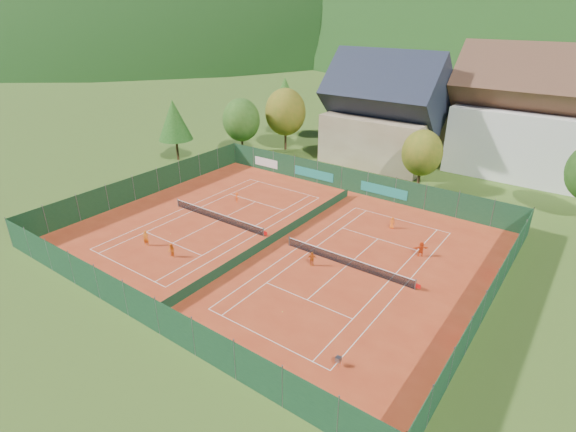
{
  "coord_description": "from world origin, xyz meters",
  "views": [
    {
      "loc": [
        24.16,
        -31.14,
        21.22
      ],
      "look_at": [
        0.0,
        2.0,
        2.0
      ],
      "focal_mm": 28.0,
      "sensor_mm": 36.0,
      "label": 1
    }
  ],
  "objects_px": {
    "player_left_near": "(146,238)",
    "player_right_far_b": "(421,249)",
    "player_right_near": "(312,259)",
    "hotel_block_a": "(537,121)",
    "player_left_far": "(237,197)",
    "player_right_far_a": "(392,223)",
    "chalet": "(384,116)",
    "ball_hopper": "(338,359)",
    "player_left_mid": "(171,251)"
  },
  "relations": [
    {
      "from": "player_right_far_b",
      "to": "player_right_far_a",
      "type": "bearing_deg",
      "value": -77.68
    },
    {
      "from": "player_left_far",
      "to": "player_right_near",
      "type": "height_order",
      "value": "player_right_near"
    },
    {
      "from": "chalet",
      "to": "player_left_mid",
      "type": "bearing_deg",
      "value": -94.35
    },
    {
      "from": "player_right_near",
      "to": "player_right_far_a",
      "type": "xyz_separation_m",
      "value": [
        2.69,
        11.23,
        -0.06
      ]
    },
    {
      "from": "player_left_far",
      "to": "player_right_far_b",
      "type": "height_order",
      "value": "player_right_far_b"
    },
    {
      "from": "player_left_far",
      "to": "player_right_near",
      "type": "distance_m",
      "value": 16.59
    },
    {
      "from": "player_left_far",
      "to": "player_right_near",
      "type": "relative_size",
      "value": 0.89
    },
    {
      "from": "player_left_mid",
      "to": "ball_hopper",
      "type": "bearing_deg",
      "value": 0.08
    },
    {
      "from": "player_left_near",
      "to": "player_right_near",
      "type": "xyz_separation_m",
      "value": [
        15.11,
        6.36,
        -0.1
      ]
    },
    {
      "from": "player_left_far",
      "to": "player_right_near",
      "type": "xyz_separation_m",
      "value": [
        15.13,
        -6.82,
        0.07
      ]
    },
    {
      "from": "player_left_near",
      "to": "player_right_far_b",
      "type": "distance_m",
      "value": 26.28
    },
    {
      "from": "chalet",
      "to": "player_left_far",
      "type": "xyz_separation_m",
      "value": [
        -6.71,
        -24.97,
        -6.01
      ]
    },
    {
      "from": "hotel_block_a",
      "to": "player_right_far_b",
      "type": "relative_size",
      "value": 14.42
    },
    {
      "from": "ball_hopper",
      "to": "player_right_far_b",
      "type": "bearing_deg",
      "value": 93.29
    },
    {
      "from": "player_right_near",
      "to": "player_right_far_b",
      "type": "bearing_deg",
      "value": 8.56
    },
    {
      "from": "hotel_block_a",
      "to": "player_right_near",
      "type": "height_order",
      "value": "hotel_block_a"
    },
    {
      "from": "player_right_far_b",
      "to": "player_right_near",
      "type": "bearing_deg",
      "value": 7.69
    },
    {
      "from": "player_left_near",
      "to": "player_left_far",
      "type": "bearing_deg",
      "value": 60.63
    },
    {
      "from": "player_left_near",
      "to": "player_right_far_b",
      "type": "bearing_deg",
      "value": 2.16
    },
    {
      "from": "chalet",
      "to": "player_left_near",
      "type": "height_order",
      "value": "chalet"
    },
    {
      "from": "player_left_far",
      "to": "player_right_far_b",
      "type": "bearing_deg",
      "value": -153.49
    },
    {
      "from": "chalet",
      "to": "hotel_block_a",
      "type": "relative_size",
      "value": 0.75
    },
    {
      "from": "player_right_near",
      "to": "player_left_near",
      "type": "bearing_deg",
      "value": 165.83
    },
    {
      "from": "player_right_far_b",
      "to": "player_left_near",
      "type": "bearing_deg",
      "value": -6.26
    },
    {
      "from": "chalet",
      "to": "ball_hopper",
      "type": "relative_size",
      "value": 20.25
    },
    {
      "from": "chalet",
      "to": "player_left_near",
      "type": "bearing_deg",
      "value": -99.96
    },
    {
      "from": "chalet",
      "to": "player_right_far_a",
      "type": "bearing_deg",
      "value": -61.63
    },
    {
      "from": "player_left_mid",
      "to": "player_left_far",
      "type": "xyz_separation_m",
      "value": [
        -3.8,
        13.25,
        -0.08
      ]
    },
    {
      "from": "chalet",
      "to": "ball_hopper",
      "type": "xyz_separation_m",
      "value": [
        16.65,
        -41.2,
        -6.07
      ]
    },
    {
      "from": "player_right_far_a",
      "to": "player_right_far_b",
      "type": "height_order",
      "value": "player_right_far_b"
    },
    {
      "from": "player_left_mid",
      "to": "player_right_far_a",
      "type": "bearing_deg",
      "value": 60.28
    },
    {
      "from": "player_left_near",
      "to": "player_right_far_a",
      "type": "xyz_separation_m",
      "value": [
        17.8,
        17.59,
        -0.16
      ]
    },
    {
      "from": "player_right_far_a",
      "to": "chalet",
      "type": "bearing_deg",
      "value": -60.32
    },
    {
      "from": "chalet",
      "to": "player_right_far_b",
      "type": "height_order",
      "value": "chalet"
    },
    {
      "from": "player_left_near",
      "to": "player_left_far",
      "type": "height_order",
      "value": "player_left_near"
    },
    {
      "from": "player_left_mid",
      "to": "player_right_near",
      "type": "distance_m",
      "value": 13.02
    },
    {
      "from": "player_left_near",
      "to": "player_right_near",
      "type": "relative_size",
      "value": 1.14
    },
    {
      "from": "player_left_far",
      "to": "hotel_block_a",
      "type": "bearing_deg",
      "value": -104.69
    },
    {
      "from": "hotel_block_a",
      "to": "player_left_near",
      "type": "relative_size",
      "value": 13.7
    },
    {
      "from": "hotel_block_a",
      "to": "player_right_far_b",
      "type": "distance_m",
      "value": 31.28
    },
    {
      "from": "player_left_mid",
      "to": "player_right_far_b",
      "type": "relative_size",
      "value": 0.93
    },
    {
      "from": "player_right_far_a",
      "to": "ball_hopper",
      "type": "bearing_deg",
      "value": 106.36
    },
    {
      "from": "chalet",
      "to": "player_left_near",
      "type": "distance_m",
      "value": 39.17
    },
    {
      "from": "player_right_near",
      "to": "player_right_far_a",
      "type": "bearing_deg",
      "value": 39.54
    },
    {
      "from": "player_left_near",
      "to": "player_left_mid",
      "type": "relative_size",
      "value": 1.13
    },
    {
      "from": "chalet",
      "to": "player_right_far_b",
      "type": "bearing_deg",
      "value": -57.25
    },
    {
      "from": "hotel_block_a",
      "to": "player_left_near",
      "type": "bearing_deg",
      "value": -120.2
    },
    {
      "from": "player_left_far",
      "to": "ball_hopper",
      "type": "bearing_deg",
      "value": 170.23
    },
    {
      "from": "player_left_far",
      "to": "player_left_mid",
      "type": "bearing_deg",
      "value": 131.01
    },
    {
      "from": "ball_hopper",
      "to": "chalet",
      "type": "bearing_deg",
      "value": 112.01
    }
  ]
}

